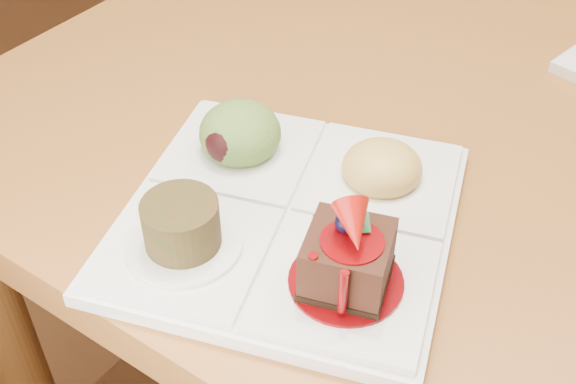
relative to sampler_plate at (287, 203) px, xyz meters
The scene contains 2 objects.
ground 1.08m from the sampler_plate, 82.24° to the left, with size 6.00×6.00×0.00m, color #593519.
sampler_plate is the anchor object (origin of this frame).
Camera 1 is at (0.13, -1.09, 1.15)m, focal length 45.00 mm.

